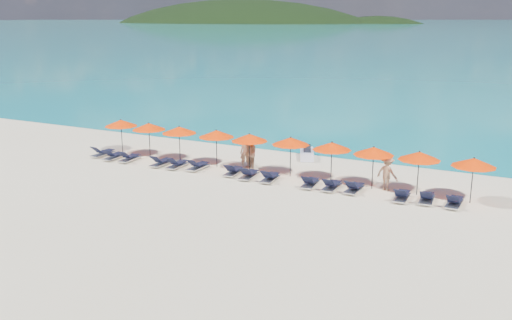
% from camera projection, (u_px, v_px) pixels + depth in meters
% --- Properties ---
extents(ground, '(1400.00, 1400.00, 0.00)m').
position_uv_depth(ground, '(228.00, 197.00, 28.36)').
color(ground, beige).
extents(headland_main, '(374.00, 242.00, 126.50)m').
position_uv_depth(headland_main, '(239.00, 58.00, 636.02)').
color(headland_main, black).
rests_on(headland_main, ground).
extents(headland_small, '(162.00, 126.00, 85.50)m').
position_uv_depth(headland_small, '(376.00, 59.00, 585.60)').
color(headland_small, black).
rests_on(headland_small, ground).
extents(jetski, '(1.61, 2.33, 0.78)m').
position_uv_depth(jetski, '(307.00, 154.00, 35.79)').
color(jetski, white).
rests_on(jetski, ground).
extents(beachgoer_a, '(0.77, 0.65, 1.79)m').
position_uv_depth(beachgoer_a, '(246.00, 153.00, 33.53)').
color(beachgoer_a, tan).
rests_on(beachgoer_a, ground).
extents(beachgoer_b, '(1.04, 0.96, 1.86)m').
position_uv_depth(beachgoer_b, '(250.00, 153.00, 33.24)').
color(beachgoer_b, tan).
rests_on(beachgoer_b, ground).
extents(beachgoer_c, '(1.30, 0.90, 1.84)m').
position_uv_depth(beachgoer_c, '(387.00, 173.00, 29.16)').
color(beachgoer_c, tan).
rests_on(beachgoer_c, ground).
extents(umbrella_0, '(2.10, 2.10, 2.28)m').
position_uv_depth(umbrella_0, '(121.00, 123.00, 36.66)').
color(umbrella_0, black).
rests_on(umbrella_0, ground).
extents(umbrella_1, '(2.10, 2.10, 2.28)m').
position_uv_depth(umbrella_1, '(149.00, 126.00, 35.53)').
color(umbrella_1, black).
rests_on(umbrella_1, ground).
extents(umbrella_2, '(2.10, 2.10, 2.28)m').
position_uv_depth(umbrella_2, '(179.00, 130.00, 34.45)').
color(umbrella_2, black).
rests_on(umbrella_2, ground).
extents(umbrella_3, '(2.10, 2.10, 2.28)m').
position_uv_depth(umbrella_3, '(216.00, 134.00, 33.36)').
color(umbrella_3, black).
rests_on(umbrella_3, ground).
extents(umbrella_4, '(2.10, 2.10, 2.28)m').
position_uv_depth(umbrella_4, '(249.00, 138.00, 32.33)').
color(umbrella_4, black).
rests_on(umbrella_4, ground).
extents(umbrella_5, '(2.10, 2.10, 2.28)m').
position_uv_depth(umbrella_5, '(291.00, 141.00, 31.42)').
color(umbrella_5, black).
rests_on(umbrella_5, ground).
extents(umbrella_6, '(2.10, 2.10, 2.28)m').
position_uv_depth(umbrella_6, '(332.00, 146.00, 30.23)').
color(umbrella_6, black).
rests_on(umbrella_6, ground).
extents(umbrella_7, '(2.10, 2.10, 2.28)m').
position_uv_depth(umbrella_7, '(374.00, 151.00, 29.14)').
color(umbrella_7, black).
rests_on(umbrella_7, ground).
extents(umbrella_8, '(2.10, 2.10, 2.28)m').
position_uv_depth(umbrella_8, '(419.00, 156.00, 28.14)').
color(umbrella_8, black).
rests_on(umbrella_8, ground).
extents(umbrella_9, '(2.10, 2.10, 2.28)m').
position_uv_depth(umbrella_9, '(474.00, 162.00, 26.90)').
color(umbrella_9, black).
rests_on(umbrella_9, ground).
extents(lounger_0, '(0.72, 1.73, 0.66)m').
position_uv_depth(lounger_0, '(103.00, 153.00, 36.37)').
color(lounger_0, silver).
rests_on(lounger_0, ground).
extents(lounger_1, '(0.75, 1.74, 0.66)m').
position_uv_depth(lounger_1, '(114.00, 156.00, 35.58)').
color(lounger_1, silver).
rests_on(lounger_1, ground).
extents(lounger_2, '(0.76, 1.75, 0.66)m').
position_uv_depth(lounger_2, '(129.00, 158.00, 35.12)').
color(lounger_2, silver).
rests_on(lounger_2, ground).
extents(lounger_3, '(0.65, 1.71, 0.66)m').
position_uv_depth(lounger_3, '(161.00, 162.00, 34.05)').
color(lounger_3, silver).
rests_on(lounger_3, ground).
extents(lounger_4, '(0.68, 1.72, 0.66)m').
position_uv_depth(lounger_4, '(177.00, 164.00, 33.59)').
color(lounger_4, silver).
rests_on(lounger_4, ground).
extents(lounger_5, '(0.67, 1.72, 0.66)m').
position_uv_depth(lounger_5, '(198.00, 166.00, 33.21)').
color(lounger_5, silver).
rests_on(lounger_5, ground).
extents(lounger_6, '(0.79, 1.75, 0.66)m').
position_uv_depth(lounger_6, '(234.00, 171.00, 32.12)').
color(lounger_6, silver).
rests_on(lounger_6, ground).
extents(lounger_7, '(0.78, 1.75, 0.66)m').
position_uv_depth(lounger_7, '(249.00, 174.00, 31.45)').
color(lounger_7, silver).
rests_on(lounger_7, ground).
extents(lounger_8, '(0.77, 1.75, 0.66)m').
position_uv_depth(lounger_8, '(270.00, 177.00, 30.88)').
color(lounger_8, silver).
rests_on(lounger_8, ground).
extents(lounger_9, '(0.78, 1.75, 0.66)m').
position_uv_depth(lounger_9, '(310.00, 183.00, 29.90)').
color(lounger_9, silver).
rests_on(lounger_9, ground).
extents(lounger_10, '(0.64, 1.71, 0.66)m').
position_uv_depth(lounger_10, '(332.00, 185.00, 29.40)').
color(lounger_10, silver).
rests_on(lounger_10, ground).
extents(lounger_11, '(0.66, 1.71, 0.66)m').
position_uv_depth(lounger_11, '(354.00, 188.00, 28.99)').
color(lounger_11, silver).
rests_on(lounger_11, ground).
extents(lounger_12, '(0.72, 1.73, 0.66)m').
position_uv_depth(lounger_12, '(402.00, 196.00, 27.73)').
color(lounger_12, silver).
rests_on(lounger_12, ground).
extents(lounger_13, '(0.77, 1.75, 0.66)m').
position_uv_depth(lounger_13, '(427.00, 198.00, 27.41)').
color(lounger_13, silver).
rests_on(lounger_13, ground).
extents(lounger_14, '(0.66, 1.71, 0.66)m').
position_uv_depth(lounger_14, '(454.00, 202.00, 26.82)').
color(lounger_14, silver).
rests_on(lounger_14, ground).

